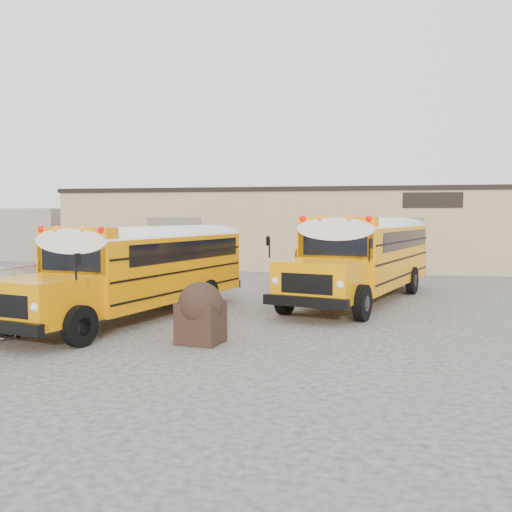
% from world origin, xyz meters
% --- Properties ---
extents(ground, '(120.00, 120.00, 0.00)m').
position_xyz_m(ground, '(0.00, 0.00, 0.00)').
color(ground, '#32302E').
rests_on(ground, ground).
extents(warehouse, '(30.20, 10.20, 4.67)m').
position_xyz_m(warehouse, '(-0.00, 19.99, 2.37)').
color(warehouse, tan).
rests_on(warehouse, ground).
extents(chainlink_fence, '(0.07, 18.07, 1.81)m').
position_xyz_m(chainlink_fence, '(-6.00, 3.00, 0.90)').
color(chainlink_fence, '#92949A').
rests_on(chainlink_fence, ground).
extents(distant_building_left, '(8.00, 6.00, 3.60)m').
position_xyz_m(distant_building_left, '(-22.00, 22.00, 1.80)').
color(distant_building_left, gray).
rests_on(distant_building_left, ground).
extents(school_bus_left, '(4.62, 9.93, 2.82)m').
position_xyz_m(school_bus_left, '(-2.61, 6.28, 1.63)').
color(school_bus_left, orange).
rests_on(school_bus_left, ground).
extents(school_bus_right, '(5.48, 10.87, 3.10)m').
position_xyz_m(school_bus_right, '(4.47, 11.74, 1.79)').
color(school_bus_right, orange).
rests_on(school_bus_right, ground).
extents(tarp_bundle, '(1.14, 1.10, 1.50)m').
position_xyz_m(tarp_bundle, '(-1.25, -2.65, 0.77)').
color(tarp_bundle, black).
rests_on(tarp_bundle, ground).
extents(car_white, '(4.77, 2.87, 1.29)m').
position_xyz_m(car_white, '(-9.44, 1.49, 0.65)').
color(car_white, white).
rests_on(car_white, ground).
extents(car_dark, '(4.26, 2.50, 1.33)m').
position_xyz_m(car_dark, '(-8.52, 6.00, 0.66)').
color(car_dark, black).
rests_on(car_dark, ground).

